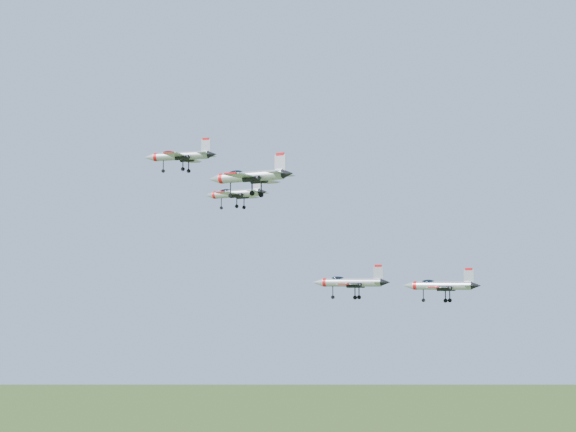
% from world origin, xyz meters
% --- Properties ---
extents(jet_lead, '(13.92, 11.46, 3.73)m').
position_xyz_m(jet_lead, '(-28.44, 8.34, 149.77)').
color(jet_lead, '#A4A9B1').
extents(jet_left_high, '(11.40, 9.58, 3.06)m').
position_xyz_m(jet_left_high, '(-12.87, -3.88, 141.25)').
color(jet_left_high, '#A4A9B1').
extents(jet_right_high, '(13.60, 11.40, 3.64)m').
position_xyz_m(jet_right_high, '(-5.75, -16.34, 142.07)').
color(jet_right_high, '#A4A9B1').
extents(jet_left_low, '(12.12, 10.16, 3.25)m').
position_xyz_m(jet_left_low, '(17.51, 3.38, 127.07)').
color(jet_left_low, '#A4A9B1').
extents(jet_right_low, '(11.16, 9.20, 2.99)m').
position_xyz_m(jet_right_low, '(7.14, -11.18, 127.55)').
color(jet_right_low, '#A4A9B1').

